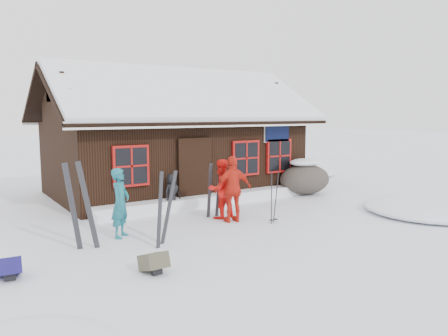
{
  "coord_description": "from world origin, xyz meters",
  "views": [
    {
      "loc": [
        -5.51,
        -8.89,
        2.77
      ],
      "look_at": [
        1.0,
        0.99,
        1.3
      ],
      "focal_mm": 35.0,
      "sensor_mm": 36.0,
      "label": 1
    }
  ],
  "objects_px": {
    "skier_teal": "(120,203)",
    "ski_pair_left": "(164,209)",
    "boulder": "(305,178)",
    "backpack_blue": "(9,270)",
    "skier_orange_left": "(221,189)",
    "skier_orange_right": "(233,189)",
    "backpack_olive": "(154,265)",
    "skier_crouched": "(172,192)",
    "ski_poles": "(274,198)"
  },
  "relations": [
    {
      "from": "skier_orange_right",
      "to": "backpack_olive",
      "type": "relative_size",
      "value": 3.33
    },
    {
      "from": "skier_crouched",
      "to": "backpack_blue",
      "type": "distance_m",
      "value": 5.65
    },
    {
      "from": "skier_crouched",
      "to": "backpack_blue",
      "type": "height_order",
      "value": "skier_crouched"
    },
    {
      "from": "skier_teal",
      "to": "ski_pair_left",
      "type": "relative_size",
      "value": 0.97
    },
    {
      "from": "skier_orange_left",
      "to": "boulder",
      "type": "height_order",
      "value": "skier_orange_left"
    },
    {
      "from": "skier_orange_left",
      "to": "boulder",
      "type": "relative_size",
      "value": 0.84
    },
    {
      "from": "skier_crouched",
      "to": "backpack_olive",
      "type": "distance_m",
      "value": 4.96
    },
    {
      "from": "skier_teal",
      "to": "ski_poles",
      "type": "bearing_deg",
      "value": -60.08
    },
    {
      "from": "ski_pair_left",
      "to": "backpack_blue",
      "type": "bearing_deg",
      "value": 166.09
    },
    {
      "from": "skier_teal",
      "to": "backpack_olive",
      "type": "xyz_separation_m",
      "value": [
        -0.32,
        -2.47,
        -0.65
      ]
    },
    {
      "from": "ski_pair_left",
      "to": "skier_teal",
      "type": "bearing_deg",
      "value": 99.42
    },
    {
      "from": "skier_teal",
      "to": "skier_orange_left",
      "type": "bearing_deg",
      "value": -41.01
    },
    {
      "from": "skier_orange_left",
      "to": "ski_pair_left",
      "type": "height_order",
      "value": "same"
    },
    {
      "from": "ski_poles",
      "to": "backpack_olive",
      "type": "xyz_separation_m",
      "value": [
        -4.04,
        -1.59,
        -0.5
      ]
    },
    {
      "from": "boulder",
      "to": "skier_orange_right",
      "type": "bearing_deg",
      "value": -156.6
    },
    {
      "from": "skier_orange_right",
      "to": "backpack_olive",
      "type": "height_order",
      "value": "skier_orange_right"
    },
    {
      "from": "ski_pair_left",
      "to": "skier_orange_left",
      "type": "bearing_deg",
      "value": 10.08
    },
    {
      "from": "ski_pair_left",
      "to": "backpack_olive",
      "type": "height_order",
      "value": "ski_pair_left"
    },
    {
      "from": "skier_crouched",
      "to": "ski_poles",
      "type": "relative_size",
      "value": 0.79
    },
    {
      "from": "skier_teal",
      "to": "skier_orange_left",
      "type": "height_order",
      "value": "skier_orange_left"
    },
    {
      "from": "skier_orange_left",
      "to": "ski_pair_left",
      "type": "distance_m",
      "value": 2.64
    },
    {
      "from": "skier_orange_right",
      "to": "boulder",
      "type": "distance_m",
      "value": 4.69
    },
    {
      "from": "backpack_blue",
      "to": "backpack_olive",
      "type": "height_order",
      "value": "backpack_blue"
    },
    {
      "from": "skier_teal",
      "to": "backpack_blue",
      "type": "bearing_deg",
      "value": 162.08
    },
    {
      "from": "ski_pair_left",
      "to": "ski_poles",
      "type": "relative_size",
      "value": 1.19
    },
    {
      "from": "skier_teal",
      "to": "ski_pair_left",
      "type": "height_order",
      "value": "ski_pair_left"
    },
    {
      "from": "backpack_olive",
      "to": "skier_crouched",
      "type": "bearing_deg",
      "value": 58.53
    },
    {
      "from": "skier_teal",
      "to": "ski_poles",
      "type": "xyz_separation_m",
      "value": [
        3.72,
        -0.88,
        -0.14
      ]
    },
    {
      "from": "skier_orange_left",
      "to": "ski_poles",
      "type": "distance_m",
      "value": 1.45
    },
    {
      "from": "ski_pair_left",
      "to": "backpack_olive",
      "type": "bearing_deg",
      "value": -142.32
    },
    {
      "from": "boulder",
      "to": "backpack_blue",
      "type": "xyz_separation_m",
      "value": [
        -9.69,
        -2.99,
        -0.42
      ]
    },
    {
      "from": "ski_poles",
      "to": "backpack_olive",
      "type": "bearing_deg",
      "value": -158.51
    },
    {
      "from": "skier_orange_right",
      "to": "backpack_olive",
      "type": "xyz_separation_m",
      "value": [
        -3.24,
        -2.24,
        -0.71
      ]
    },
    {
      "from": "ski_pair_left",
      "to": "backpack_olive",
      "type": "xyz_separation_m",
      "value": [
        -0.91,
        -1.44,
        -0.63
      ]
    },
    {
      "from": "skier_teal",
      "to": "backpack_olive",
      "type": "bearing_deg",
      "value": -144.18
    },
    {
      "from": "backpack_blue",
      "to": "backpack_olive",
      "type": "xyz_separation_m",
      "value": [
        2.16,
        -1.11,
        -0.0
      ]
    },
    {
      "from": "backpack_blue",
      "to": "backpack_olive",
      "type": "bearing_deg",
      "value": -22.47
    },
    {
      "from": "skier_teal",
      "to": "ski_pair_left",
      "type": "xyz_separation_m",
      "value": [
        0.59,
        -1.04,
        -0.02
      ]
    },
    {
      "from": "skier_orange_right",
      "to": "backpack_olive",
      "type": "bearing_deg",
      "value": 45.35
    },
    {
      "from": "skier_crouched",
      "to": "backpack_blue",
      "type": "bearing_deg",
      "value": -161.5
    },
    {
      "from": "skier_orange_right",
      "to": "ski_poles",
      "type": "distance_m",
      "value": 1.06
    },
    {
      "from": "skier_crouched",
      "to": "skier_teal",
      "type": "bearing_deg",
      "value": -156.18
    },
    {
      "from": "boulder",
      "to": "skier_crouched",
      "type": "bearing_deg",
      "value": 178.1
    },
    {
      "from": "skier_teal",
      "to": "backpack_olive",
      "type": "height_order",
      "value": "skier_teal"
    },
    {
      "from": "skier_teal",
      "to": "ski_pair_left",
      "type": "bearing_deg",
      "value": -107.3
    },
    {
      "from": "skier_crouched",
      "to": "boulder",
      "type": "bearing_deg",
      "value": -17.52
    },
    {
      "from": "skier_teal",
      "to": "skier_crouched",
      "type": "bearing_deg",
      "value": -7.28
    },
    {
      "from": "skier_crouched",
      "to": "ski_poles",
      "type": "height_order",
      "value": "ski_poles"
    },
    {
      "from": "skier_orange_left",
      "to": "backpack_blue",
      "type": "relative_size",
      "value": 3.04
    },
    {
      "from": "skier_orange_left",
      "to": "boulder",
      "type": "distance_m",
      "value": 4.54
    }
  ]
}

